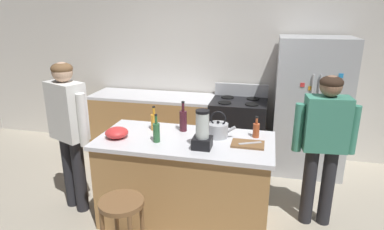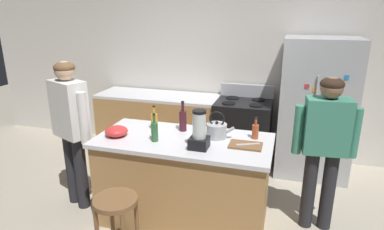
{
  "view_description": "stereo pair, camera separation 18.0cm",
  "coord_description": "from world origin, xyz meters",
  "px_view_note": "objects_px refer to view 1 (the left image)",
  "views": [
    {
      "loc": [
        0.75,
        -2.89,
        2.1
      ],
      "look_at": [
        0.0,
        0.3,
        1.05
      ],
      "focal_mm": 30.84,
      "sensor_mm": 36.0,
      "label": 1
    },
    {
      "loc": [
        0.93,
        -2.84,
        2.1
      ],
      "look_at": [
        0.0,
        0.3,
        1.05
      ],
      "focal_mm": 30.84,
      "sensor_mm": 36.0,
      "label": 2
    }
  ],
  "objects_px": {
    "kitchen_island": "(185,180)",
    "chef_knife": "(250,143)",
    "person_by_sink_right": "(324,138)",
    "bottle_soda": "(154,121)",
    "cutting_board": "(248,144)",
    "bottle_cooking_sauce": "(256,130)",
    "refrigerator": "(310,107)",
    "blender_appliance": "(202,132)",
    "stove_range": "(238,131)",
    "person_by_island_left": "(68,124)",
    "tea_kettle": "(218,129)",
    "bar_stool": "(122,217)",
    "mixing_bowl": "(117,133)",
    "bottle_olive_oil": "(156,132)",
    "bottle_wine": "(183,120)"
  },
  "relations": [
    {
      "from": "bottle_wine",
      "to": "tea_kettle",
      "type": "bearing_deg",
      "value": -13.57
    },
    {
      "from": "bottle_olive_oil",
      "to": "tea_kettle",
      "type": "height_order",
      "value": "bottle_olive_oil"
    },
    {
      "from": "bottle_soda",
      "to": "bottle_wine",
      "type": "bearing_deg",
      "value": 7.7
    },
    {
      "from": "stove_range",
      "to": "bottle_soda",
      "type": "height_order",
      "value": "bottle_soda"
    },
    {
      "from": "person_by_island_left",
      "to": "mixing_bowl",
      "type": "xyz_separation_m",
      "value": [
        0.57,
        -0.06,
        -0.02
      ]
    },
    {
      "from": "stove_range",
      "to": "bottle_olive_oil",
      "type": "distance_m",
      "value": 1.85
    },
    {
      "from": "blender_appliance",
      "to": "chef_knife",
      "type": "bearing_deg",
      "value": 20.57
    },
    {
      "from": "bottle_wine",
      "to": "mixing_bowl",
      "type": "bearing_deg",
      "value": -150.26
    },
    {
      "from": "bottle_soda",
      "to": "bottle_cooking_sauce",
      "type": "distance_m",
      "value": 1.04
    },
    {
      "from": "person_by_sink_right",
      "to": "bottle_wine",
      "type": "xyz_separation_m",
      "value": [
        -1.38,
        -0.04,
        0.09
      ]
    },
    {
      "from": "person_by_sink_right",
      "to": "tea_kettle",
      "type": "distance_m",
      "value": 1.02
    },
    {
      "from": "bar_stool",
      "to": "chef_knife",
      "type": "bearing_deg",
      "value": 39.91
    },
    {
      "from": "blender_appliance",
      "to": "stove_range",
      "type": "bearing_deg",
      "value": 84.25
    },
    {
      "from": "refrigerator",
      "to": "cutting_board",
      "type": "xyz_separation_m",
      "value": [
        -0.69,
        -1.52,
        0.02
      ]
    },
    {
      "from": "person_by_sink_right",
      "to": "bottle_soda",
      "type": "bearing_deg",
      "value": -177.1
    },
    {
      "from": "mixing_bowl",
      "to": "cutting_board",
      "type": "xyz_separation_m",
      "value": [
        1.27,
        0.1,
        -0.04
      ]
    },
    {
      "from": "person_by_sink_right",
      "to": "bottle_soda",
      "type": "xyz_separation_m",
      "value": [
        -1.68,
        -0.09,
        0.07
      ]
    },
    {
      "from": "stove_range",
      "to": "mixing_bowl",
      "type": "height_order",
      "value": "stove_range"
    },
    {
      "from": "person_by_island_left",
      "to": "bottle_wine",
      "type": "height_order",
      "value": "person_by_island_left"
    },
    {
      "from": "bottle_soda",
      "to": "mixing_bowl",
      "type": "relative_size",
      "value": 1.14
    },
    {
      "from": "cutting_board",
      "to": "person_by_sink_right",
      "type": "bearing_deg",
      "value": 21.53
    },
    {
      "from": "stove_range",
      "to": "bottle_soda",
      "type": "distance_m",
      "value": 1.64
    },
    {
      "from": "stove_range",
      "to": "person_by_sink_right",
      "type": "bearing_deg",
      "value": -53.65
    },
    {
      "from": "bottle_cooking_sauce",
      "to": "chef_knife",
      "type": "distance_m",
      "value": 0.23
    },
    {
      "from": "bottle_cooking_sauce",
      "to": "chef_knife",
      "type": "height_order",
      "value": "bottle_cooking_sauce"
    },
    {
      "from": "person_by_island_left",
      "to": "tea_kettle",
      "type": "relative_size",
      "value": 5.87
    },
    {
      "from": "blender_appliance",
      "to": "bottle_wine",
      "type": "relative_size",
      "value": 1.13
    },
    {
      "from": "bar_stool",
      "to": "bottle_cooking_sauce",
      "type": "height_order",
      "value": "bottle_cooking_sauce"
    },
    {
      "from": "refrigerator",
      "to": "bottle_cooking_sauce",
      "type": "height_order",
      "value": "refrigerator"
    },
    {
      "from": "bottle_olive_oil",
      "to": "blender_appliance",
      "type": "bearing_deg",
      "value": -5.34
    },
    {
      "from": "refrigerator",
      "to": "person_by_sink_right",
      "type": "bearing_deg",
      "value": -89.61
    },
    {
      "from": "kitchen_island",
      "to": "mixing_bowl",
      "type": "xyz_separation_m",
      "value": [
        -0.66,
        -0.12,
        0.5
      ]
    },
    {
      "from": "blender_appliance",
      "to": "chef_knife",
      "type": "relative_size",
      "value": 1.63
    },
    {
      "from": "refrigerator",
      "to": "bar_stool",
      "type": "distance_m",
      "value": 2.84
    },
    {
      "from": "bar_stool",
      "to": "chef_knife",
      "type": "relative_size",
      "value": 3.02
    },
    {
      "from": "refrigerator",
      "to": "chef_knife",
      "type": "bearing_deg",
      "value": -113.96
    },
    {
      "from": "bottle_soda",
      "to": "chef_knife",
      "type": "relative_size",
      "value": 1.16
    },
    {
      "from": "mixing_bowl",
      "to": "bottle_soda",
      "type": "bearing_deg",
      "value": 45.9
    },
    {
      "from": "cutting_board",
      "to": "bottle_cooking_sauce",
      "type": "bearing_deg",
      "value": 74.54
    },
    {
      "from": "refrigerator",
      "to": "tea_kettle",
      "type": "relative_size",
      "value": 6.48
    },
    {
      "from": "bottle_soda",
      "to": "refrigerator",
      "type": "bearing_deg",
      "value": 38.36
    },
    {
      "from": "blender_appliance",
      "to": "bottle_wine",
      "type": "bearing_deg",
      "value": 125.74
    },
    {
      "from": "stove_range",
      "to": "cutting_board",
      "type": "relative_size",
      "value": 3.61
    },
    {
      "from": "kitchen_island",
      "to": "tea_kettle",
      "type": "distance_m",
      "value": 0.62
    },
    {
      "from": "bar_stool",
      "to": "person_by_sink_right",
      "type": "bearing_deg",
      "value": 33.24
    },
    {
      "from": "person_by_sink_right",
      "to": "blender_appliance",
      "type": "distance_m",
      "value": 1.19
    },
    {
      "from": "bottle_wine",
      "to": "chef_knife",
      "type": "xyz_separation_m",
      "value": [
        0.7,
        -0.23,
        -0.09
      ]
    },
    {
      "from": "kitchen_island",
      "to": "mixing_bowl",
      "type": "relative_size",
      "value": 7.6
    },
    {
      "from": "kitchen_island",
      "to": "chef_knife",
      "type": "relative_size",
      "value": 7.78
    },
    {
      "from": "kitchen_island",
      "to": "chef_knife",
      "type": "xyz_separation_m",
      "value": [
        0.63,
        -0.02,
        0.47
      ]
    }
  ]
}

